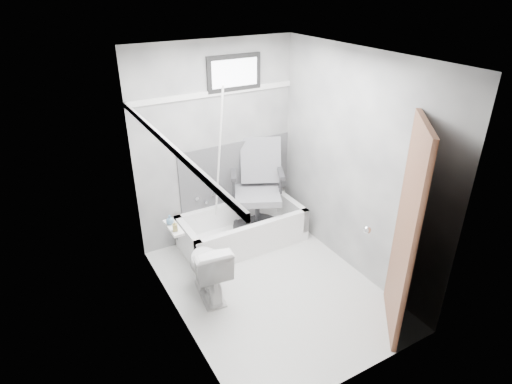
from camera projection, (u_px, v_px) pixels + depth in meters
floor at (272, 288)px, 4.58m from camera, size 2.60×2.60×0.00m
ceiling at (277, 56)px, 3.49m from camera, size 2.60×2.60×0.00m
wall_back at (216, 145)px, 5.04m from camera, size 2.00×0.02×2.40m
wall_front at (371, 259)px, 3.03m from camera, size 2.00×0.02×2.40m
wall_left at (173, 214)px, 3.59m from camera, size 0.02×2.60×2.40m
wall_right at (355, 167)px, 4.48m from camera, size 0.02×2.60×2.40m
bathtub at (243, 228)px, 5.27m from camera, size 1.50×0.70×0.42m
office_chair at (257, 189)px, 5.17m from camera, size 0.86×0.86×1.12m
toilet at (208, 268)px, 4.35m from camera, size 0.46×0.71×0.66m
door at (454, 243)px, 3.57m from camera, size 0.78×0.78×2.00m
window at (234, 73)px, 4.77m from camera, size 0.66×0.04×0.40m
backerboard at (236, 172)px, 5.33m from camera, size 1.50×0.02×0.78m
trim_back at (214, 93)px, 4.75m from camera, size 2.00×0.02×0.06m
trim_left at (168, 144)px, 3.32m from camera, size 0.02×2.60×0.06m
pole at (219, 165)px, 4.88m from camera, size 0.02×0.42×1.92m
shelf at (174, 228)px, 3.97m from camera, size 0.10×0.32×0.02m
soap_bottle_a at (175, 226)px, 3.87m from camera, size 0.06×0.06×0.10m
soap_bottle_b at (170, 220)px, 3.98m from camera, size 0.10×0.10×0.09m
faucet at (205, 199)px, 5.23m from camera, size 0.26×0.10×0.16m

